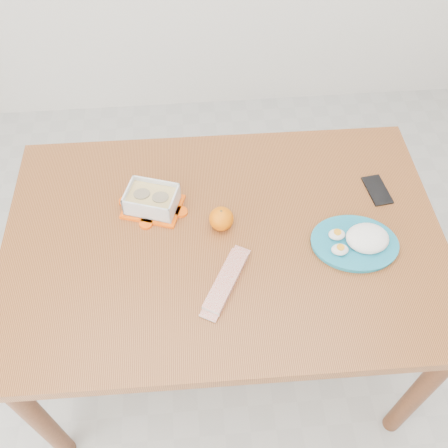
{
  "coord_description": "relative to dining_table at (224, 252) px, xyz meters",
  "views": [
    {
      "loc": [
        -0.05,
        -0.7,
        1.97
      ],
      "look_at": [
        0.03,
        0.18,
        0.81
      ],
      "focal_mm": 40.0,
      "sensor_mm": 36.0,
      "label": 1
    }
  ],
  "objects": [
    {
      "name": "smartphone",
      "position": [
        0.51,
        0.14,
        0.09
      ],
      "size": [
        0.08,
        0.13,
        0.01
      ],
      "primitive_type": "cube",
      "rotation": [
        0.0,
        0.0,
        0.13
      ],
      "color": "black",
      "rests_on": "dining_table"
    },
    {
      "name": "dining_table",
      "position": [
        0.0,
        0.0,
        0.0
      ],
      "size": [
        1.35,
        0.91,
        0.75
      ],
      "rotation": [
        0.0,
        0.0,
        -0.01
      ],
      "color": "brown",
      "rests_on": "ground"
    },
    {
      "name": "candy_bar",
      "position": [
        -0.01,
        -0.16,
        0.1
      ],
      "size": [
        0.15,
        0.21,
        0.02
      ],
      "primitive_type": "cube",
      "rotation": [
        0.0,
        0.0,
        1.07
      ],
      "color": "#B02109",
      "rests_on": "dining_table"
    },
    {
      "name": "rice_plate",
      "position": [
        0.4,
        -0.07,
        0.11
      ],
      "size": [
        0.29,
        0.29,
        0.07
      ],
      "rotation": [
        0.0,
        0.0,
        -0.15
      ],
      "color": "teal",
      "rests_on": "dining_table"
    },
    {
      "name": "food_container",
      "position": [
        -0.21,
        0.13,
        0.12
      ],
      "size": [
        0.21,
        0.18,
        0.07
      ],
      "rotation": [
        0.0,
        0.0,
        -0.32
      ],
      "color": "#FF5607",
      "rests_on": "dining_table"
    },
    {
      "name": "orange_fruit",
      "position": [
        -0.0,
        0.04,
        0.12
      ],
      "size": [
        0.07,
        0.07,
        0.07
      ],
      "primitive_type": "sphere",
      "color": "orange",
      "rests_on": "dining_table"
    },
    {
      "name": "ground",
      "position": [
        -0.03,
        -0.18,
        -0.66
      ],
      "size": [
        3.5,
        3.5,
        0.0
      ],
      "primitive_type": "plane",
      "color": "#B7B7B2",
      "rests_on": "ground"
    }
  ]
}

